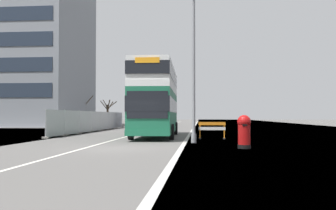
% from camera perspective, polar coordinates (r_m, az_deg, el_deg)
% --- Properties ---
extents(ground, '(140.00, 280.00, 0.10)m').
position_cam_1_polar(ground, '(17.39, -5.67, -6.82)').
color(ground, '#565451').
extents(double_decker_bus, '(3.11, 11.54, 5.04)m').
position_cam_1_polar(double_decker_bus, '(26.80, -1.83, 0.81)').
color(double_decker_bus, '#196042').
rests_on(double_decker_bus, ground).
extents(lamppost_foreground, '(0.29, 0.70, 8.39)m').
position_cam_1_polar(lamppost_foreground, '(20.74, 3.99, 5.10)').
color(lamppost_foreground, gray).
rests_on(lamppost_foreground, ground).
extents(red_pillar_postbox, '(0.63, 0.63, 1.55)m').
position_cam_1_polar(red_pillar_postbox, '(17.43, 11.71, -3.83)').
color(red_pillar_postbox, black).
rests_on(red_pillar_postbox, ground).
extents(roadworks_barrier, '(1.74, 0.54, 1.11)m').
position_cam_1_polar(roadworks_barrier, '(24.14, 6.83, -3.62)').
color(roadworks_barrier, orange).
rests_on(roadworks_barrier, ground).
extents(construction_site_fence, '(0.44, 24.00, 1.99)m').
position_cam_1_polar(construction_site_fence, '(37.11, -11.07, -2.53)').
color(construction_site_fence, '#A8AAAD').
rests_on(construction_site_fence, ground).
extents(car_oncoming_near, '(1.91, 3.94, 2.15)m').
position_cam_1_polar(car_oncoming_near, '(45.54, -4.95, -2.31)').
color(car_oncoming_near, black).
rests_on(car_oncoming_near, ground).
extents(car_receding_mid, '(1.95, 4.53, 2.06)m').
position_cam_1_polar(car_receding_mid, '(52.58, -3.69, -2.30)').
color(car_receding_mid, navy).
rests_on(car_receding_mid, ground).
extents(bare_tree_far_verge_near, '(2.68, 2.84, 4.79)m').
position_cam_1_polar(bare_tree_far_verge_near, '(59.96, -12.76, -0.95)').
color(bare_tree_far_verge_near, '#4C3D2D').
rests_on(bare_tree_far_verge_near, ground).
extents(bare_tree_far_verge_mid, '(3.00, 3.04, 4.60)m').
position_cam_1_polar(bare_tree_far_verge_mid, '(70.12, -9.31, -0.88)').
color(bare_tree_far_verge_mid, '#4C3D2D').
rests_on(bare_tree_far_verge_mid, ground).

